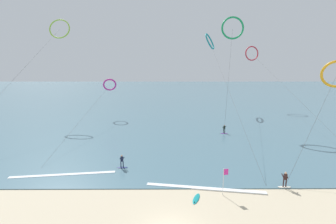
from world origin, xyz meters
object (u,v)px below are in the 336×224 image
at_px(surfer_violet, 224,130).
at_px(surfboard_spare, 196,199).
at_px(kite_magenta, 110,85).
at_px(kite_teal, 210,41).
at_px(kite_lime, 59,29).
at_px(surfer_ivory, 285,181).
at_px(kite_emerald, 233,28).
at_px(surfer_navy, 122,162).
at_px(kite_crimson, 252,53).
at_px(beach_flag, 224,177).

relative_size(surfer_violet, surfboard_spare, 0.87).
height_order(kite_magenta, kite_teal, kite_teal).
distance_m(kite_lime, kite_teal, 40.94).
xyz_separation_m(surfer_ivory, kite_emerald, (1.92, 29.15, 20.03)).
xyz_separation_m(kite_lime, surfboard_spare, (28.96, -38.08, -21.75)).
bearing_deg(surfer_navy, kite_crimson, 31.48).
xyz_separation_m(kite_teal, beach_flag, (-7.32, -49.58, -18.42)).
height_order(surfer_navy, kite_magenta, kite_magenta).
relative_size(surfer_violet, kite_magenta, 0.05).
xyz_separation_m(kite_magenta, kite_crimson, (41.11, 15.71, 8.69)).
bearing_deg(kite_magenta, surfer_navy, 90.10).
relative_size(surfer_navy, surfer_ivory, 1.00).
bearing_deg(surfboard_spare, kite_teal, 78.63).
bearing_deg(surfboard_spare, surfer_violet, 69.50).
relative_size(surfer_violet, kite_teal, 0.03).
xyz_separation_m(kite_crimson, surfboard_spare, (-23.94, -52.83, -16.93)).
xyz_separation_m(surfer_ivory, kite_lime, (-38.40, 36.10, 20.97)).
height_order(kite_lime, surfboard_spare, kite_lime).
distance_m(surfer_ivory, kite_magenta, 44.71).
bearing_deg(surfer_violet, kite_magenta, 19.71).
height_order(surfer_navy, kite_lime, kite_lime).
relative_size(kite_emerald, surfboard_spare, 11.89).
xyz_separation_m(surfer_ivory, kite_crimson, (14.49, 50.85, 16.15)).
relative_size(kite_lime, kite_magenta, 1.15).
height_order(surfer_ivory, kite_magenta, kite_magenta).
relative_size(surfer_navy, kite_emerald, 0.07).
bearing_deg(kite_magenta, kite_emerald, 152.09).
distance_m(surfer_navy, surfer_ivory, 18.45).
height_order(surfer_ivory, kite_crimson, kite_crimson).
xyz_separation_m(surfer_ivory, kite_magenta, (-26.61, 35.15, 7.47)).
xyz_separation_m(surfboard_spare, beach_flag, (2.78, 0.68, 1.82)).
distance_m(surfer_navy, kite_teal, 51.12).
bearing_deg(kite_lime, kite_teal, 16.27).
bearing_deg(surfer_ivory, beach_flag, 8.98).
bearing_deg(surfer_ivory, kite_magenta, -54.97).
bearing_deg(surfer_violet, surfer_navy, 93.25).
bearing_deg(surfer_ivory, kite_emerald, -95.87).
relative_size(kite_magenta, kite_crimson, 0.65).
bearing_deg(kite_lime, kite_crimson, 14.55).
bearing_deg(kite_crimson, kite_emerald, -131.96).
distance_m(kite_teal, beach_flag, 53.40).
distance_m(kite_emerald, beach_flag, 36.90).
height_order(kite_emerald, beach_flag, kite_emerald).
height_order(kite_lime, kite_magenta, kite_lime).
bearing_deg(kite_teal, surfboard_spare, -165.31).
height_order(surfer_violet, kite_crimson, kite_crimson).
bearing_deg(surfer_violet, beach_flag, 126.72).
height_order(surfer_violet, kite_teal, kite_teal).
distance_m(kite_magenta, kite_crimson, 44.86).
xyz_separation_m(kite_emerald, beach_flag, (-8.58, -30.45, -18.99)).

